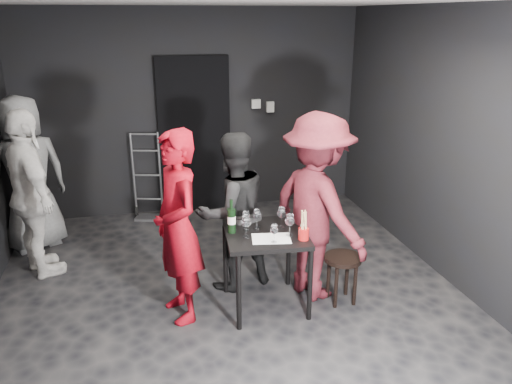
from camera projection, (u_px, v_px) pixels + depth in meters
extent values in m
cube|color=black|center=(230.00, 299.00, 4.81)|extent=(4.50, 5.00, 0.02)
cube|color=silver|center=(224.00, 0.00, 3.91)|extent=(4.50, 5.00, 0.02)
cube|color=black|center=(193.00, 113.00, 6.65)|extent=(4.50, 0.04, 2.70)
cube|color=black|center=(337.00, 331.00, 2.07)|extent=(4.50, 0.04, 2.70)
cube|color=black|center=(454.00, 149.00, 4.86)|extent=(0.04, 5.00, 2.70)
cube|color=black|center=(195.00, 136.00, 6.69)|extent=(0.95, 0.10, 2.10)
cube|color=#B7B7B2|center=(256.00, 104.00, 6.76)|extent=(0.12, 0.06, 0.12)
cube|color=#B7B7B2|center=(270.00, 107.00, 6.82)|extent=(0.10, 0.06, 0.14)
cylinder|color=#B2B2B7|center=(134.00, 176.00, 6.59)|extent=(0.03, 0.03, 1.15)
cylinder|color=#B2B2B7|center=(160.00, 174.00, 6.66)|extent=(0.03, 0.03, 1.15)
cube|color=#B2B2B7|center=(150.00, 217.00, 6.71)|extent=(0.38, 0.21, 0.03)
cylinder|color=black|center=(137.00, 210.00, 6.78)|extent=(0.04, 0.16, 0.16)
cylinder|color=black|center=(162.00, 208.00, 6.86)|extent=(0.04, 0.16, 0.16)
cube|color=black|center=(266.00, 234.00, 4.48)|extent=(0.72, 0.72, 0.04)
cylinder|color=black|center=(239.00, 293.00, 4.24)|extent=(0.04, 0.04, 0.71)
cylinder|color=black|center=(310.00, 284.00, 4.38)|extent=(0.04, 0.04, 0.71)
cylinder|color=black|center=(225.00, 259.00, 4.82)|extent=(0.04, 0.04, 0.71)
cylinder|color=black|center=(289.00, 252.00, 4.97)|extent=(0.04, 0.04, 0.71)
cylinder|color=black|center=(343.00, 258.00, 4.64)|extent=(0.35, 0.35, 0.04)
cylinder|color=black|center=(347.00, 276.00, 4.83)|extent=(0.04, 0.04, 0.41)
cylinder|color=black|center=(328.00, 278.00, 4.78)|extent=(0.04, 0.04, 0.41)
cylinder|color=black|center=(336.00, 288.00, 4.61)|extent=(0.04, 0.04, 0.41)
cylinder|color=black|center=(355.00, 285.00, 4.65)|extent=(0.04, 0.04, 0.41)
imported|color=#9D0614|center=(177.00, 214.00, 4.25)|extent=(0.64, 0.82, 1.97)
imported|color=black|center=(233.00, 208.00, 4.81)|extent=(0.90, 0.66, 1.65)
imported|color=maroon|center=(318.00, 191.00, 4.58)|extent=(1.12, 1.51, 2.13)
imported|color=white|center=(29.00, 181.00, 4.97)|extent=(1.05, 1.33, 2.05)
imported|color=slate|center=(25.00, 160.00, 5.56)|extent=(1.18, 1.00, 2.12)
cube|color=white|center=(271.00, 238.00, 4.33)|extent=(0.37, 0.28, 0.00)
cylinder|color=black|center=(232.00, 221.00, 4.43)|extent=(0.07, 0.07, 0.22)
cylinder|color=black|center=(231.00, 205.00, 4.38)|extent=(0.03, 0.03, 0.09)
cylinder|color=white|center=(232.00, 220.00, 4.43)|extent=(0.07, 0.07, 0.07)
cylinder|color=#A91211|center=(304.00, 234.00, 4.31)|extent=(0.09, 0.09, 0.10)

